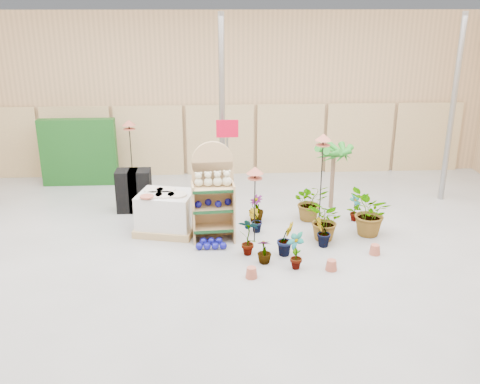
# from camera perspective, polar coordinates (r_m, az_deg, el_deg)

# --- Properties ---
(room) EXTENTS (15.20, 12.10, 4.70)m
(room) POSITION_cam_1_polar(r_m,az_deg,el_deg) (10.06, -1.51, 5.36)
(room) COLOR gray
(room) RESTS_ON ground
(display_shelf) EXTENTS (0.89, 0.60, 2.05)m
(display_shelf) POSITION_cam_1_polar(r_m,az_deg,el_deg) (11.01, -2.89, -0.34)
(display_shelf) COLOR tan
(display_shelf) RESTS_ON ground
(teddy_bears) EXTENTS (0.76, 0.20, 0.32)m
(teddy_bears) POSITION_cam_1_polar(r_m,az_deg,el_deg) (10.80, -2.78, 1.29)
(teddy_bears) COLOR beige
(teddy_bears) RESTS_ON display_shelf
(gazing_balls_shelf) EXTENTS (0.75, 0.26, 0.14)m
(gazing_balls_shelf) POSITION_cam_1_polar(r_m,az_deg,el_deg) (10.94, -2.88, -1.18)
(gazing_balls_shelf) COLOR navy
(gazing_balls_shelf) RESTS_ON display_shelf
(gazing_balls_floor) EXTENTS (0.63, 0.39, 0.15)m
(gazing_balls_floor) POSITION_cam_1_polar(r_m,az_deg,el_deg) (10.86, -3.09, -5.55)
(gazing_balls_floor) COLOR navy
(gazing_balls_floor) RESTS_ON ground
(pallet_stack) EXTENTS (1.43, 1.28, 0.91)m
(pallet_stack) POSITION_cam_1_polar(r_m,az_deg,el_deg) (11.55, -7.87, -2.17)
(pallet_stack) COLOR tan
(pallet_stack) RESTS_ON ground
(charcoal_planters) EXTENTS (0.80, 0.50, 1.00)m
(charcoal_planters) POSITION_cam_1_polar(r_m,az_deg,el_deg) (12.82, -11.23, 0.16)
(charcoal_planters) COLOR black
(charcoal_planters) RESTS_ON ground
(trellis_stock) EXTENTS (2.00, 0.30, 1.80)m
(trellis_stock) POSITION_cam_1_polar(r_m,az_deg,el_deg) (14.95, -16.81, 4.08)
(trellis_stock) COLOR #124414
(trellis_stock) RESTS_ON ground
(offer_sign) EXTENTS (0.50, 0.08, 2.20)m
(offer_sign) POSITION_cam_1_polar(r_m,az_deg,el_deg) (12.22, -1.35, 4.83)
(offer_sign) COLOR gray
(offer_sign) RESTS_ON ground
(bird_table_front) EXTENTS (0.34, 0.34, 1.62)m
(bird_table_front) POSITION_cam_1_polar(r_m,az_deg,el_deg) (10.58, 1.61, 2.07)
(bird_table_front) COLOR black
(bird_table_front) RESTS_ON ground
(bird_table_right) EXTENTS (0.34, 0.34, 2.15)m
(bird_table_right) POSITION_cam_1_polar(r_m,az_deg,el_deg) (11.13, 8.87, 5.40)
(bird_table_right) COLOR black
(bird_table_right) RESTS_ON ground
(bird_table_back) EXTENTS (0.34, 0.34, 1.93)m
(bird_table_back) POSITION_cam_1_polar(r_m,az_deg,el_deg) (13.69, -11.75, 6.99)
(bird_table_back) COLOR black
(bird_table_back) RESTS_ON ground
(palm) EXTENTS (0.70, 0.70, 1.66)m
(palm) POSITION_cam_1_polar(r_m,az_deg,el_deg) (12.69, 10.00, 4.33)
(palm) COLOR brown
(palm) RESTS_ON ground
(potted_plant_0) EXTENTS (0.49, 0.41, 0.78)m
(potted_plant_0) POSITION_cam_1_polar(r_m,az_deg,el_deg) (10.42, 0.91, -4.74)
(potted_plant_0) COLOR #20771F
(potted_plant_0) RESTS_ON ground
(potted_plant_1) EXTENTS (0.48, 0.48, 0.68)m
(potted_plant_1) POSITION_cam_1_polar(r_m,az_deg,el_deg) (10.48, 4.90, -4.95)
(potted_plant_1) COLOR #20771F
(potted_plant_1) RESTS_ON ground
(potted_plant_2) EXTENTS (0.97, 1.01, 0.87)m
(potted_plant_2) POSITION_cam_1_polar(r_m,az_deg,el_deg) (11.17, 9.18, -3.03)
(potted_plant_2) COLOR #20771F
(potted_plant_2) RESTS_ON ground
(potted_plant_4) EXTENTS (0.41, 0.39, 0.64)m
(potted_plant_4) POSITION_cam_1_polar(r_m,az_deg,el_deg) (12.30, 12.13, -1.64)
(potted_plant_4) COLOR #20771F
(potted_plant_4) RESTS_ON ground
(potted_plant_5) EXTENTS (0.34, 0.29, 0.52)m
(potted_plant_5) POSITION_cam_1_polar(r_m,az_deg,el_deg) (11.49, 1.65, -3.05)
(potted_plant_5) COLOR #20771F
(potted_plant_5) RESTS_ON ground
(potted_plant_6) EXTENTS (0.84, 0.75, 0.87)m
(potted_plant_6) POSITION_cam_1_polar(r_m,az_deg,el_deg) (12.17, 7.50, -1.02)
(potted_plant_6) COLOR #20771F
(potted_plant_6) RESTS_ON ground
(potted_plant_7) EXTENTS (0.30, 0.30, 0.48)m
(potted_plant_7) POSITION_cam_1_polar(r_m,az_deg,el_deg) (10.17, 2.62, -6.33)
(potted_plant_7) COLOR #20771F
(potted_plant_7) RESTS_ON ground
(potted_plant_8) EXTENTS (0.41, 0.46, 0.72)m
(potted_plant_8) POSITION_cam_1_polar(r_m,az_deg,el_deg) (9.97, 5.98, -6.23)
(potted_plant_8) COLOR #20771F
(potted_plant_8) RESTS_ON ground
(potted_plant_9) EXTENTS (0.44, 0.42, 0.63)m
(potted_plant_9) POSITION_cam_1_polar(r_m,az_deg,el_deg) (10.90, 8.80, -4.28)
(potted_plant_9) COLOR #20771F
(potted_plant_9) RESTS_ON ground
(potted_plant_10) EXTENTS (1.14, 1.19, 1.02)m
(potted_plant_10) POSITION_cam_1_polar(r_m,az_deg,el_deg) (11.53, 13.69, -2.21)
(potted_plant_10) COLOR #20771F
(potted_plant_10) RESTS_ON ground
(potted_plant_11) EXTENTS (0.47, 0.47, 0.62)m
(potted_plant_11) POSITION_cam_1_polar(r_m,az_deg,el_deg) (12.01, 1.73, -1.77)
(potted_plant_11) COLOR #20771F
(potted_plant_11) RESTS_ON ground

